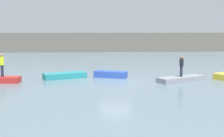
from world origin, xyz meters
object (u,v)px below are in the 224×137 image
at_px(rowboat_teal, 65,75).
at_px(person_hiviz_shirt, 2,64).
at_px(rowboat_red, 3,80).
at_px(rowboat_blue, 111,74).
at_px(rowboat_grey, 181,79).
at_px(person_dark_shirt, 181,65).

xyz_separation_m(rowboat_teal, person_hiviz_shirt, (-4.56, -1.72, 1.21)).
distance_m(rowboat_red, rowboat_blue, 8.59).
distance_m(rowboat_blue, person_hiviz_shirt, 8.67).
distance_m(rowboat_red, rowboat_teal, 4.88).
bearing_deg(rowboat_grey, rowboat_teal, 142.12).
height_order(rowboat_blue, rowboat_grey, rowboat_blue).
distance_m(person_hiviz_shirt, person_dark_shirt, 13.77).
relative_size(rowboat_red, rowboat_grey, 0.66).
height_order(rowboat_red, person_dark_shirt, person_dark_shirt).
bearing_deg(rowboat_grey, person_hiviz_shirt, 153.23).
xyz_separation_m(person_hiviz_shirt, person_dark_shirt, (13.76, -0.30, -0.15)).
xyz_separation_m(rowboat_teal, rowboat_blue, (3.81, 0.21, 0.04)).
bearing_deg(rowboat_teal, rowboat_grey, -34.16).
bearing_deg(rowboat_teal, person_dark_shirt, -34.16).
distance_m(rowboat_teal, person_hiviz_shirt, 5.02).
height_order(rowboat_teal, rowboat_grey, rowboat_teal).
height_order(rowboat_red, rowboat_grey, rowboat_red).
distance_m(rowboat_grey, person_hiviz_shirt, 13.82).
relative_size(rowboat_blue, person_dark_shirt, 1.66).
relative_size(person_hiviz_shirt, person_dark_shirt, 1.08).
relative_size(rowboat_blue, person_hiviz_shirt, 1.54).
bearing_deg(rowboat_blue, rowboat_grey, -1.60).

